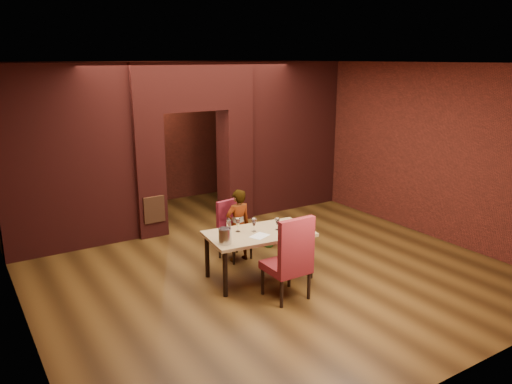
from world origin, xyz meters
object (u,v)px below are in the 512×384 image
wine_glass_c (277,224)px  water_bottle (229,227)px  dining_table (259,255)px  wine_glass_b (254,225)px  person_seated (238,225)px  chair_far (235,231)px  potted_plant (269,236)px  wine_glass_a (238,225)px  wine_bucket (225,236)px  chair_near (286,256)px

wine_glass_c → water_bottle: (-0.76, 0.14, 0.05)m
dining_table → wine_glass_b: (-0.05, 0.07, 0.47)m
dining_table → water_bottle: (-0.47, 0.09, 0.51)m
person_seated → wine_glass_c: 0.86m
chair_far → potted_plant: chair_far is taller
wine_glass_a → person_seated: bearing=59.6°
chair_far → potted_plant: size_ratio=2.52×
wine_glass_b → potted_plant: size_ratio=0.53×
chair_far → wine_glass_c: 0.99m
wine_bucket → potted_plant: bearing=37.2°
wine_glass_a → wine_glass_c: size_ratio=1.16×
dining_table → wine_glass_c: 0.55m
potted_plant → wine_glass_a: bearing=-143.7°
water_bottle → potted_plant: water_bottle is taller
chair_far → water_bottle: bearing=-134.9°
chair_near → wine_bucket: size_ratio=5.43×
dining_table → wine_bucket: 0.83m
chair_near → potted_plant: size_ratio=3.14×
wine_glass_b → wine_bucket: size_ratio=0.92×
person_seated → wine_glass_b: bearing=79.9°
chair_near → person_seated: size_ratio=1.00×
chair_far → wine_glass_c: size_ratio=5.39×
wine_glass_c → wine_bucket: 0.96m
person_seated → wine_bucket: (-0.73, -0.89, 0.24)m
wine_glass_c → potted_plant: bearing=62.1°
chair_far → person_seated: 0.16m
chair_far → person_seated: size_ratio=0.80×
dining_table → wine_glass_b: size_ratio=7.55×
wine_bucket → chair_near: bearing=-43.6°
wine_bucket → water_bottle: size_ratio=0.82×
wine_glass_a → wine_bucket: wine_bucket is taller
wine_glass_b → chair_far: bearing=81.3°
wine_bucket → water_bottle: 0.30m
dining_table → wine_glass_b: wine_glass_b is taller
person_seated → potted_plant: person_seated is taller
chair_near → wine_glass_b: bearing=-88.8°
chair_far → wine_glass_b: chair_far is taller
wine_glass_c → dining_table: bearing=169.3°
person_seated → wine_glass_b: 0.73m
dining_table → chair_near: 0.78m
chair_near → wine_glass_c: (0.32, 0.68, 0.22)m
chair_near → wine_glass_a: 0.99m
wine_glass_b → potted_plant: (0.91, 0.95, -0.65)m
wine_glass_c → potted_plant: size_ratio=0.47×
wine_bucket → wine_glass_b: bearing=18.7°
dining_table → wine_bucket: (-0.66, -0.14, 0.48)m
chair_near → water_bottle: bearing=-62.1°
water_bottle → person_seated: bearing=50.8°
dining_table → wine_glass_c: size_ratio=8.62×
person_seated → wine_glass_c: (0.22, -0.81, 0.21)m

